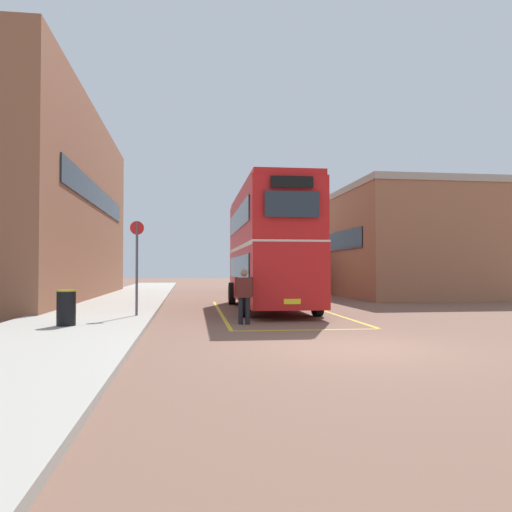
% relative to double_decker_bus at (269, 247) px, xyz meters
% --- Properties ---
extents(ground_plane, '(135.60, 135.60, 0.00)m').
position_rel_double_decker_bus_xyz_m(ground_plane, '(0.19, 4.37, -2.51)').
color(ground_plane, brown).
extents(sidewalk_left, '(4.00, 57.60, 0.14)m').
position_rel_double_decker_bus_xyz_m(sidewalk_left, '(-6.31, 6.77, -2.44)').
color(sidewalk_left, '#A39E93').
rests_on(sidewalk_left, ground).
extents(brick_building_left, '(6.87, 21.80, 9.83)m').
position_rel_double_decker_bus_xyz_m(brick_building_left, '(-11.32, 7.70, 2.40)').
color(brick_building_left, brown).
rests_on(brick_building_left, ground).
extents(depot_building_right, '(8.27, 14.80, 6.30)m').
position_rel_double_decker_bus_xyz_m(depot_building_right, '(9.76, 10.45, 0.64)').
color(depot_building_right, '#9E6647').
rests_on(depot_building_right, ground).
extents(double_decker_bus, '(2.89, 9.98, 4.75)m').
position_rel_double_decker_bus_xyz_m(double_decker_bus, '(0.00, 0.00, 0.00)').
color(double_decker_bus, black).
rests_on(double_decker_bus, ground).
extents(single_deck_bus, '(3.28, 9.87, 3.02)m').
position_rel_double_decker_bus_xyz_m(single_deck_bus, '(2.68, 14.94, -0.87)').
color(single_deck_bus, black).
rests_on(single_deck_bus, ground).
extents(pedestrian_boarding, '(0.54, 0.27, 1.61)m').
position_rel_double_decker_bus_xyz_m(pedestrian_boarding, '(-1.59, -5.31, -1.59)').
color(pedestrian_boarding, black).
rests_on(pedestrian_boarding, ground).
extents(litter_bin, '(0.51, 0.51, 0.93)m').
position_rel_double_decker_bus_xyz_m(litter_bin, '(-6.37, -6.27, -1.90)').
color(litter_bin, black).
rests_on(litter_bin, sidewalk_left).
extents(bus_stop_sign, '(0.43, 0.13, 3.01)m').
position_rel_double_decker_bus_xyz_m(bus_stop_sign, '(-4.84, -3.51, -0.58)').
color(bus_stop_sign, '#4C4C51').
rests_on(bus_stop_sign, sidewalk_left).
extents(bay_marking_yellow, '(4.32, 12.00, 0.01)m').
position_rel_double_decker_bus_xyz_m(bay_marking_yellow, '(-0.01, -1.87, -2.51)').
color(bay_marking_yellow, gold).
rests_on(bay_marking_yellow, ground).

